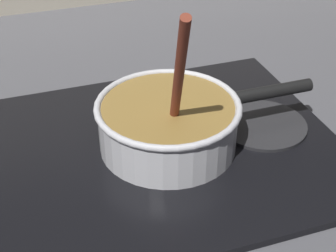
{
  "coord_description": "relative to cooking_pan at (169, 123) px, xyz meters",
  "views": [
    {
      "loc": [
        -0.26,
        -0.54,
        0.51
      ],
      "look_at": [
        -0.05,
        0.09,
        0.05
      ],
      "focal_mm": 54.12,
      "sensor_mm": 36.0,
      "label": 1
    }
  ],
  "objects": [
    {
      "name": "ground",
      "position": [
        0.05,
        -0.09,
        -0.08
      ],
      "size": [
        2.4,
        1.6,
        0.04
      ],
      "primitive_type": "cube",
      "color": "#4C4C51"
    },
    {
      "name": "hob_plate",
      "position": [
        -0.0,
        0.0,
        -0.05
      ],
      "size": [
        0.56,
        0.48,
        0.01
      ],
      "primitive_type": "cube",
      "color": "black",
      "rests_on": "ground"
    },
    {
      "name": "burner_ring",
      "position": [
        -0.0,
        0.0,
        -0.04
      ],
      "size": [
        0.19,
        0.19,
        0.01
      ],
      "primitive_type": "torus",
      "color": "#592D0C",
      "rests_on": "hob_plate"
    },
    {
      "name": "spare_burner",
      "position": [
        0.17,
        0.0,
        -0.04
      ],
      "size": [
        0.15,
        0.15,
        0.01
      ],
      "primitive_type": "cylinder",
      "color": "#262628",
      "rests_on": "hob_plate"
    },
    {
      "name": "cooking_pan",
      "position": [
        0.0,
        0.0,
        0.0
      ],
      "size": [
        0.37,
        0.26,
        0.28
      ],
      "color": "silver",
      "rests_on": "hob_plate"
    }
  ]
}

